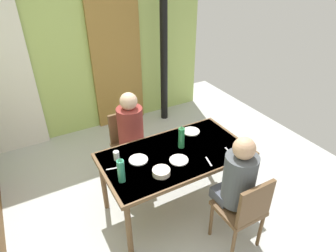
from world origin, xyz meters
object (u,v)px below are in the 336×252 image
water_bottle_green_far (121,170)px  water_bottle_green_near (181,137)px  chair_far_diner (128,142)px  person_far_diner (131,128)px  dining_table (175,159)px  serving_bowl_center (161,172)px  chair_near_diner (244,210)px  person_near_diner (238,178)px

water_bottle_green_far → water_bottle_green_near: bearing=14.1°
water_bottle_green_near → chair_far_diner: bearing=114.9°
chair_far_diner → water_bottle_green_near: bearing=114.9°
person_far_diner → chair_far_diner: bearing=-90.0°
dining_table → water_bottle_green_near: bearing=29.2°
water_bottle_green_near → serving_bowl_center: water_bottle_green_near is taller
chair_near_diner → person_far_diner: size_ratio=1.13×
person_near_diner → water_bottle_green_far: 1.06m
person_near_diner → water_bottle_green_near: person_near_diner is taller
water_bottle_green_near → water_bottle_green_far: size_ratio=1.01×
chair_far_diner → person_far_diner: bearing=90.0°
water_bottle_green_far → serving_bowl_center: size_ratio=1.55×
chair_far_diner → person_near_diner: (0.51, -1.42, 0.28)m
person_far_diner → dining_table: bearing=108.8°
chair_near_diner → water_bottle_green_far: (-0.93, 0.65, 0.38)m
dining_table → water_bottle_green_far: bearing=-168.8°
person_far_diner → water_bottle_green_near: 0.67m
dining_table → water_bottle_green_near: (0.11, 0.06, 0.20)m
person_near_diner → serving_bowl_center: size_ratio=4.53×
chair_far_diner → water_bottle_green_near: size_ratio=3.27×
dining_table → person_near_diner: 0.71m
person_near_diner → person_far_diner: same height
serving_bowl_center → chair_near_diner: bearing=-44.4°
water_bottle_green_far → serving_bowl_center: (0.36, -0.10, -0.10)m
dining_table → person_near_diner: (0.29, -0.64, 0.10)m
person_near_diner → person_far_diner: size_ratio=1.00×
chair_near_diner → water_bottle_green_far: size_ratio=3.30×
dining_table → water_bottle_green_near: water_bottle_green_near is taller
chair_near_diner → person_far_diner: (-0.51, 1.42, 0.28)m
dining_table → water_bottle_green_far: water_bottle_green_far is taller
person_near_diner → serving_bowl_center: 0.71m
person_far_diner → water_bottle_green_far: person_far_diner is taller
chair_far_diner → dining_table: bearing=105.7°
person_far_diner → chair_near_diner: bearing=109.6°
person_near_diner → water_bottle_green_far: size_ratio=2.92×
dining_table → chair_far_diner: size_ratio=1.77×
chair_far_diner → serving_bowl_center: bearing=86.4°
chair_near_diner → chair_far_diner: same height
water_bottle_green_far → person_near_diner: bearing=-29.2°
serving_bowl_center → person_near_diner: bearing=-36.5°
chair_far_diner → water_bottle_green_near: 0.87m
chair_near_diner → serving_bowl_center: chair_near_diner is taller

